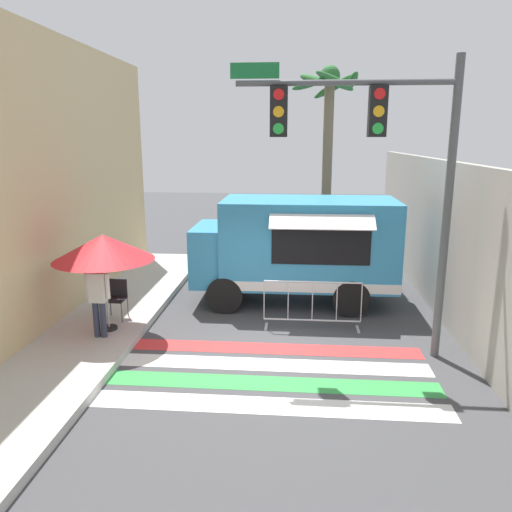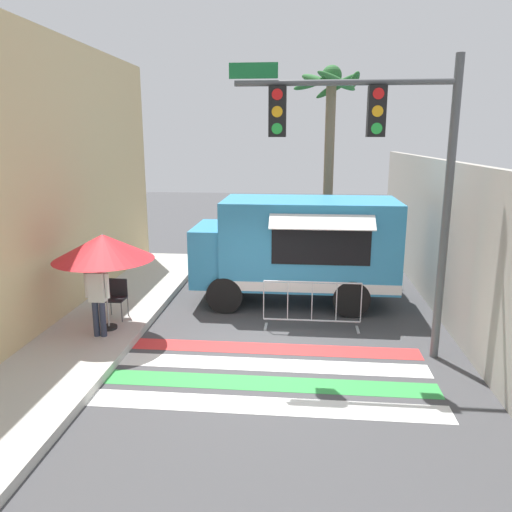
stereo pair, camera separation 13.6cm
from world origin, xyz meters
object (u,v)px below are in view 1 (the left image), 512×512
Objects in this scene: food_truck at (293,245)px; folding_chair at (117,295)px; barricade_front at (312,305)px; patio_umbrella at (103,248)px; palm_tree at (328,129)px; traffic_signal_pole at (377,149)px; vendor_person at (98,294)px.

food_truck is 4.62m from folding_chair.
food_truck is 2.21m from barricade_front.
barricade_front is at bearing 10.62° from patio_umbrella.
folding_chair is at bearing -134.02° from palm_tree.
folding_chair is (-4.07, -2.01, -0.84)m from food_truck.
palm_tree is at bearing 50.14° from patio_umbrella.
folding_chair is 8.22m from palm_tree.
food_truck reaches higher than patio_umbrella.
food_truck is 4.50m from palm_tree.
folding_chair is at bearing 168.15° from traffic_signal_pole.
vendor_person reaches higher than barricade_front.
folding_chair is at bearing 95.24° from patio_umbrella.
traffic_signal_pole is 6.44m from palm_tree.
barricade_front is (0.47, -1.92, -0.99)m from food_truck.
patio_umbrella is at bearing -145.44° from food_truck.
food_truck is at bearing 27.50° from folding_chair.
folding_chair is 4.55m from barricade_front.
palm_tree is (5.05, 5.22, 3.84)m from folding_chair.
palm_tree is (0.98, 3.21, 3.00)m from food_truck.
vendor_person is at bearing -92.42° from patio_umbrella.
patio_umbrella is 2.36× the size of folding_chair.
traffic_signal_pole is 2.57× the size of barricade_front.
patio_umbrella is (-5.55, 0.44, -2.06)m from traffic_signal_pole.
traffic_signal_pole is at bearing 0.11° from vendor_person.
patio_umbrella reaches higher than vendor_person.
patio_umbrella is 8.18m from palm_tree.
barricade_front is 0.35× the size of palm_tree.
barricade_front is at bearing 130.14° from traffic_signal_pole.
patio_umbrella is at bearing -169.38° from barricade_front.
vendor_person is (-4.02, -3.18, -0.45)m from food_truck.
patio_umbrella is at bearing 175.49° from traffic_signal_pole.
patio_umbrella is (-4.00, -2.76, 0.46)m from food_truck.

